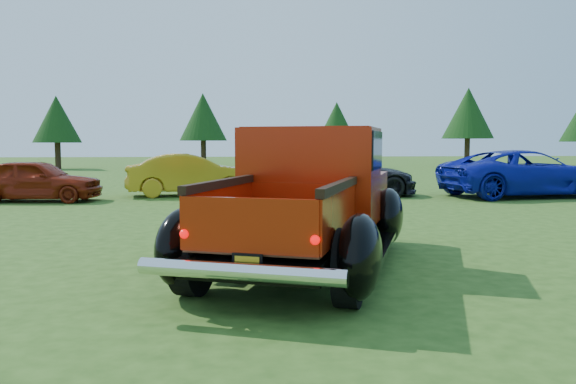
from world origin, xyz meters
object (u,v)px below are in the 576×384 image
Objects in this scene: show_car_grey at (342,174)px; tree_west at (57,119)px; tree_mid_left at (203,117)px; show_car_red at (36,180)px; show_car_blue at (525,173)px; show_car_yellow at (191,175)px; tree_east at (468,113)px; pickup_truck at (311,199)px; tree_mid_right at (337,123)px.

tree_west is at bearing 38.74° from show_car_grey.
tree_mid_left reaches higher than show_car_red.
show_car_grey is (8.86, 0.89, 0.07)m from show_car_red.
tree_west is at bearing 37.52° from show_car_blue.
tree_west is 1.16× the size of show_car_yellow.
show_car_red is (-21.50, -20.90, -3.06)m from tree_east.
tree_mid_left is at bearing 116.41° from pickup_truck.
tree_mid_right is 1.25× the size of show_car_red.
show_car_grey is at bearing -100.07° from tree_mid_right.
show_car_red is at bearing 83.32° from show_car_blue.
show_car_grey is (14.36, -19.51, -2.45)m from tree_west.
tree_east is 1.54× the size of show_car_red.
tree_mid_right is 0.83× the size of pickup_truck.
pickup_truck is 10.38m from show_car_yellow.
tree_west is 0.90× the size of show_car_blue.
tree_west is at bearing -178.94° from tree_east.
tree_east is at bearing -4.76° from tree_mid_left.
tree_east reaches higher than show_car_red.
pickup_truck is at bearing -175.91° from show_car_yellow.
tree_mid_left reaches higher than show_car_grey.
tree_mid_left is 18.06m from tree_east.
tree_mid_right is at bearing -1.76° from show_car_blue.
pickup_truck is at bearing -116.81° from tree_east.
tree_east reaches higher than tree_mid_left.
show_car_yellow is (4.17, 1.39, 0.05)m from show_car_red.
show_car_blue is at bearing 68.99° from pickup_truck.
tree_mid_left is 0.93× the size of tree_east.
show_car_blue reaches higher than show_car_yellow.
tree_west reaches higher than tree_mid_right.
show_car_yellow is 0.87× the size of show_car_grey.
show_car_red is (-12.50, -21.40, -2.37)m from tree_mid_right.
tree_mid_left is (9.00, 2.00, 0.27)m from tree_west.
pickup_truck is at bearing 168.80° from show_car_grey.
pickup_truck reaches higher than show_car_blue.
show_car_yellow is 10.27m from show_car_blue.
tree_mid_right is at bearing 99.64° from pickup_truck.
show_car_blue is at bearing -64.16° from tree_mid_left.
tree_mid_left is at bearing -7.21° from show_car_yellow.
tree_mid_right reaches higher than pickup_truck.
pickup_truck is 1.34× the size of show_car_yellow.
tree_west is 27.01m from tree_east.
tree_mid_left is at bearing 16.38° from show_car_grey.
show_car_red is at bearing -98.88° from tree_mid_left.
show_car_blue is (19.85, -20.40, -2.40)m from tree_west.
show_car_yellow is (-17.33, -19.51, -3.00)m from tree_east.
show_car_blue is (10.85, -22.40, -2.67)m from tree_mid_left.
tree_mid_left is 21.20m from show_car_yellow.
tree_west is 0.85× the size of tree_east.
show_car_yellow is at bearing -63.04° from tree_west.
tree_east is 1.02× the size of pickup_truck.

